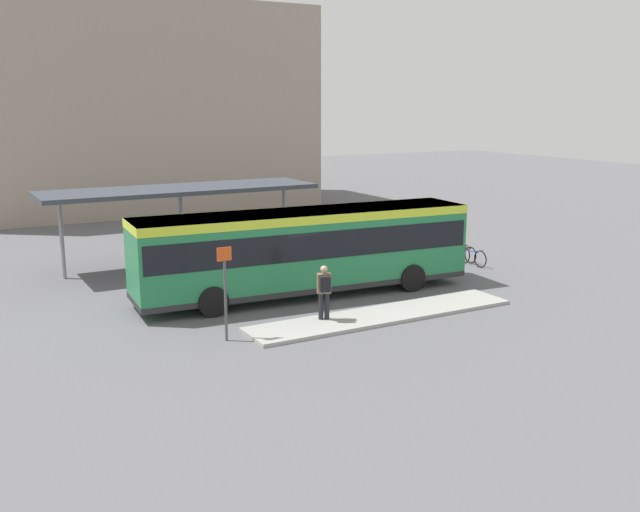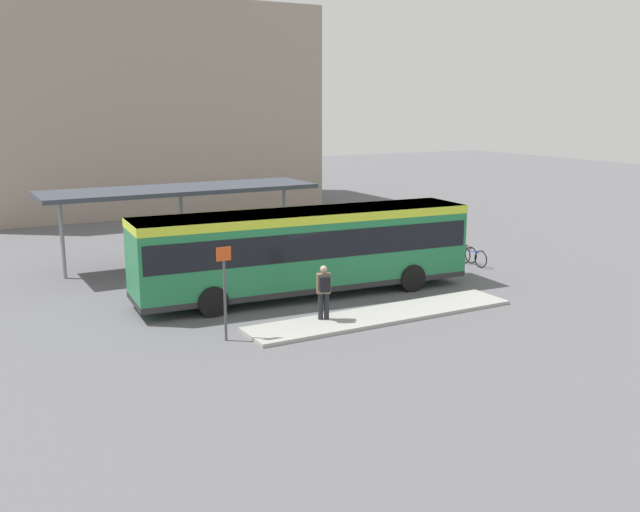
{
  "view_description": "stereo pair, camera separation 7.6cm",
  "coord_description": "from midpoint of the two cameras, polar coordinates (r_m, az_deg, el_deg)",
  "views": [
    {
      "loc": [
        -11.73,
        -22.07,
        6.82
      ],
      "look_at": [
        0.61,
        0.0,
        1.39
      ],
      "focal_mm": 40.0,
      "sensor_mm": 36.0,
      "label": 1
    },
    {
      "loc": [
        -11.66,
        -22.11,
        6.82
      ],
      "look_at": [
        0.61,
        0.0,
        1.39
      ],
      "focal_mm": 40.0,
      "sensor_mm": 36.0,
      "label": 2
    }
  ],
  "objects": [
    {
      "name": "bicycle_orange",
      "position": [
        31.98,
        11.44,
        0.26
      ],
      "size": [
        0.48,
        1.76,
        0.76
      ],
      "rotation": [
        0.0,
        0.0,
        1.58
      ],
      "color": "black",
      "rests_on": "ground_plane"
    },
    {
      "name": "station_building",
      "position": [
        49.34,
        -14.68,
        11.39
      ],
      "size": [
        22.44,
        10.81,
        13.04
      ],
      "color": "gray",
      "rests_on": "ground_plane"
    },
    {
      "name": "platform_sign",
      "position": [
        20.79,
        -7.53,
        -2.65
      ],
      "size": [
        0.44,
        0.08,
        2.8
      ],
      "color": "#4C4C51",
      "rests_on": "ground_plane"
    },
    {
      "name": "curb_island",
      "position": [
        23.38,
        5.11,
        -4.74
      ],
      "size": [
        9.38,
        1.8,
        0.12
      ],
      "color": "#9E9E99",
      "rests_on": "ground_plane"
    },
    {
      "name": "pedestrian_waiting",
      "position": [
        22.36,
        0.41,
        -2.66
      ],
      "size": [
        0.5,
        0.54,
        1.74
      ],
      "rotation": [
        0.0,
        0.0,
        1.23
      ],
      "color": "#232328",
      "rests_on": "curb_island"
    },
    {
      "name": "ground_plane",
      "position": [
        25.91,
        -1.1,
        -3.14
      ],
      "size": [
        120.0,
        120.0,
        0.0
      ],
      "primitive_type": "plane",
      "color": "#5B5B60"
    },
    {
      "name": "bicycle_yellow",
      "position": [
        32.37,
        9.94,
        0.42
      ],
      "size": [
        0.48,
        1.64,
        0.71
      ],
      "rotation": [
        0.0,
        0.0,
        1.6
      ],
      "color": "black",
      "rests_on": "ground_plane"
    },
    {
      "name": "station_shelter",
      "position": [
        30.67,
        -11.05,
        5.14
      ],
      "size": [
        11.47,
        3.31,
        3.36
      ],
      "color": "#383D47",
      "rests_on": "ground_plane"
    },
    {
      "name": "city_bus",
      "position": [
        25.5,
        -1.1,
        0.78
      ],
      "size": [
        12.42,
        3.32,
        3.09
      ],
      "rotation": [
        0.0,
        0.0,
        -0.07
      ],
      "color": "#237A47",
      "rests_on": "ground_plane"
    },
    {
      "name": "bicycle_blue",
      "position": [
        31.23,
        12.17,
        -0.06
      ],
      "size": [
        0.48,
        1.75,
        0.75
      ],
      "rotation": [
        0.0,
        0.0,
        -1.54
      ],
      "color": "black",
      "rests_on": "ground_plane"
    }
  ]
}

